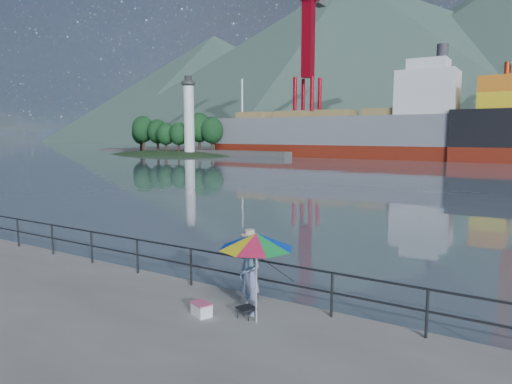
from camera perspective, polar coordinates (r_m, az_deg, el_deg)
harbor_water at (r=137.70m, az=28.35°, el=4.77°), size 500.00×280.00×0.00m
guardrail at (r=13.03m, az=-11.54°, el=-8.42°), size 22.00×0.06×1.03m
lighthouse_islet at (r=94.21m, az=-10.70°, el=4.91°), size 48.00×26.40×19.20m
fisherman at (r=10.34m, az=-0.76°, el=-10.33°), size 0.76×0.62×1.78m
beach_umbrella at (r=9.60m, az=0.04°, el=-6.13°), size 1.64×1.64×1.96m
folding_stool at (r=10.37m, az=-1.18°, el=-14.76°), size 0.47×0.47×0.23m
cooler_bag at (r=10.54m, az=-6.83°, el=-14.40°), size 0.54×0.46×0.26m
fishing_rod at (r=11.35m, az=1.78°, el=-13.43°), size 0.40×1.78×1.28m
bulk_carrier at (r=83.79m, az=11.23°, el=7.28°), size 48.60×8.41×14.50m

